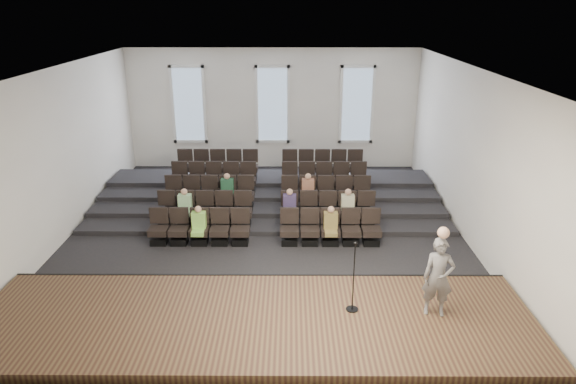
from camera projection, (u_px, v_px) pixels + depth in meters
name	position (u px, v px, depth m)	size (l,w,h in m)	color
ground	(266.00, 235.00, 15.74)	(14.00, 14.00, 0.00)	black
ceiling	(263.00, 69.00, 13.99)	(12.00, 14.00, 0.02)	white
wall_back	(273.00, 109.00, 21.44)	(12.00, 0.04, 5.00)	white
wall_front	(244.00, 280.00, 8.29)	(12.00, 0.04, 5.00)	white
wall_left	(58.00, 157.00, 14.89)	(0.04, 14.00, 5.00)	white
wall_right	(472.00, 157.00, 14.83)	(0.04, 14.00, 5.00)	white
stage	(255.00, 327.00, 10.87)	(11.80, 3.60, 0.50)	#503D22
stage_lip	(260.00, 284.00, 12.53)	(11.80, 0.06, 0.52)	black
risers	(270.00, 193.00, 18.64)	(11.80, 4.80, 0.60)	black
seating_rows	(268.00, 197.00, 16.94)	(6.80, 4.70, 1.67)	black
windows	(273.00, 105.00, 21.31)	(8.44, 0.10, 3.24)	white
audience	(270.00, 205.00, 15.87)	(5.45, 2.64, 1.10)	#8ED254
speaker	(438.00, 277.00, 10.62)	(0.63, 0.41, 1.73)	#5E5A59
mic_stand	(353.00, 290.00, 10.88)	(0.27, 0.27, 1.61)	black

